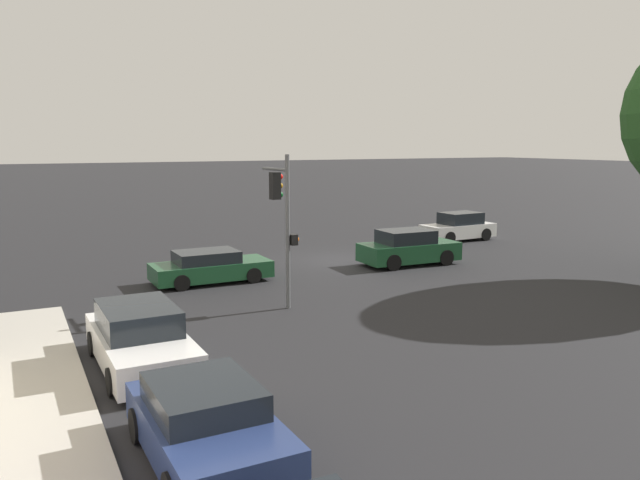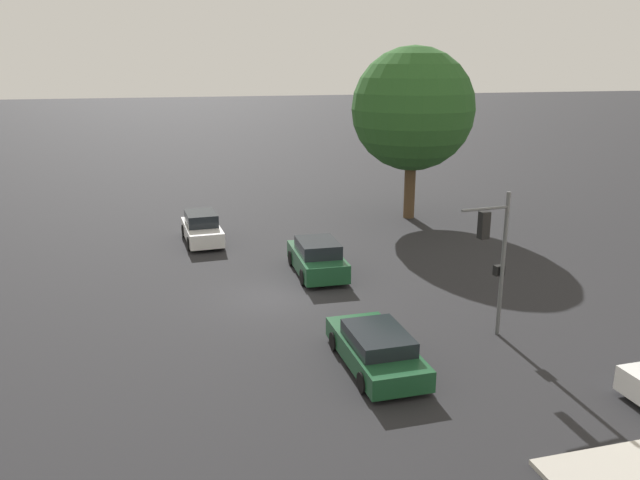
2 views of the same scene
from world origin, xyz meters
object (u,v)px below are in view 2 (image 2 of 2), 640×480
object	(u,v)px
street_tree	(413,109)
crossing_car_1	(376,349)
traffic_signal	(493,246)
crossing_car_0	(202,228)
crossing_car_2	(317,258)

from	to	relation	value
street_tree	crossing_car_1	world-z (taller)	street_tree
traffic_signal	crossing_car_0	xyz separation A→B (m)	(-14.26, -8.48, -2.49)
traffic_signal	crossing_car_1	bearing A→B (deg)	100.17
street_tree	crossing_car_1	distance (m)	20.39
street_tree	crossing_car_2	distance (m)	13.10
street_tree	crossing_car_1	size ratio (longest dim) A/B	2.19
traffic_signal	crossing_car_1	xyz separation A→B (m)	(1.17, -4.47, -2.62)
crossing_car_0	crossing_car_2	size ratio (longest dim) A/B	0.96
crossing_car_1	crossing_car_2	xyz separation A→B (m)	(-8.94, 0.49, 0.14)
crossing_car_0	street_tree	bearing A→B (deg)	97.01
crossing_car_0	crossing_car_1	xyz separation A→B (m)	(15.43, 4.01, -0.12)
street_tree	traffic_signal	world-z (taller)	street_tree
street_tree	crossing_car_0	size ratio (longest dim) A/B	2.35
crossing_car_2	crossing_car_0	bearing A→B (deg)	36.62
street_tree	crossing_car_0	xyz separation A→B (m)	(2.16, -12.51, -5.71)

